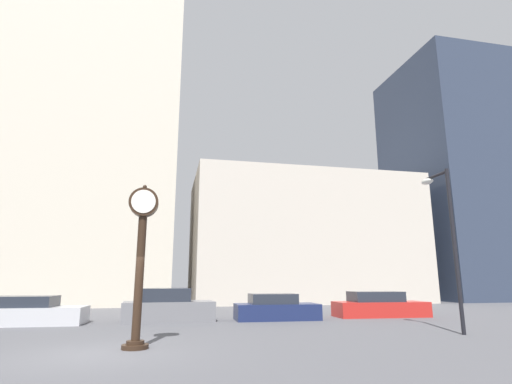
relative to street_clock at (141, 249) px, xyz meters
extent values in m
plane|color=#515156|center=(-0.85, -0.63, -2.74)|extent=(200.00, 200.00, 0.00)
cube|color=beige|center=(-5.91, 23.37, 13.82)|extent=(13.99, 12.00, 33.12)
cube|color=beige|center=(12.65, 23.37, 2.73)|extent=(19.66, 12.00, 10.94)
cube|color=#2D384C|center=(29.15, 23.37, 9.59)|extent=(9.00, 12.00, 24.66)
cylinder|color=black|center=(0.00, 0.00, -2.68)|extent=(0.73, 0.73, 0.12)
cylinder|color=black|center=(0.00, 0.00, -2.57)|extent=(0.49, 0.49, 0.10)
cylinder|color=black|center=(0.00, 0.00, -0.79)|extent=(0.24, 0.24, 3.46)
cylinder|color=black|center=(0.00, 0.00, 1.36)|extent=(0.84, 0.38, 0.84)
cylinder|color=white|center=(0.00, -0.20, 1.36)|extent=(0.69, 0.02, 0.69)
cylinder|color=white|center=(0.00, 0.20, 1.36)|extent=(0.69, 0.02, 0.69)
sphere|color=black|center=(0.00, 0.00, 1.84)|extent=(0.12, 0.12, 0.12)
cube|color=#BCBCC1|center=(-4.95, 7.23, -2.37)|extent=(4.70, 2.05, 0.73)
cube|color=#232833|center=(-5.18, 7.24, -1.78)|extent=(2.61, 1.75, 0.46)
cube|color=slate|center=(0.91, 7.58, -2.30)|extent=(4.21, 2.12, 0.89)
cube|color=#232833|center=(0.70, 7.57, -1.56)|extent=(2.35, 1.80, 0.59)
cube|color=#19234C|center=(5.97, 7.10, -2.37)|extent=(4.02, 1.86, 0.75)
cube|color=#232833|center=(5.78, 7.11, -1.76)|extent=(2.23, 1.60, 0.47)
cube|color=red|center=(11.66, 7.54, -2.36)|extent=(4.85, 1.95, 0.76)
cube|color=#232833|center=(11.42, 7.55, -1.73)|extent=(2.70, 1.63, 0.51)
cylinder|color=black|center=(10.93, 0.61, 0.24)|extent=(0.14, 0.14, 5.96)
cylinder|color=black|center=(10.93, 1.21, 3.12)|extent=(0.11, 1.20, 0.11)
ellipsoid|color=silver|center=(10.93, 1.81, 3.02)|extent=(0.36, 0.60, 0.24)
camera|label=1|loc=(0.78, -12.07, -0.89)|focal=28.00mm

